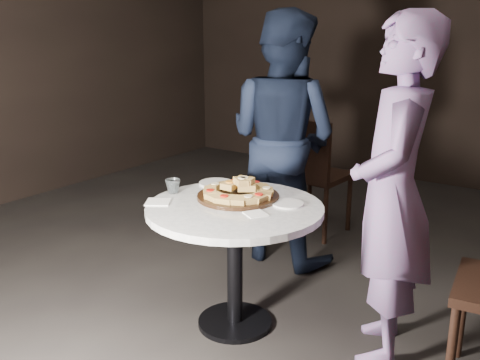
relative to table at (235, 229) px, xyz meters
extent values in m
plane|color=black|center=(-0.10, 0.12, -0.59)|extent=(7.00, 7.00, 0.00)
cylinder|color=black|center=(0.00, 0.00, -0.57)|extent=(0.50, 0.50, 0.03)
cylinder|color=black|center=(0.00, 0.00, -0.23)|extent=(0.10, 0.10, 0.66)
cylinder|color=silver|center=(0.00, 0.00, 0.11)|extent=(1.14, 1.14, 0.04)
cylinder|color=black|center=(-0.06, 0.11, 0.14)|extent=(0.50, 0.50, 0.02)
cube|color=#B28A45|center=(0.10, 0.09, 0.17)|extent=(0.08, 0.10, 0.04)
cylinder|color=red|center=(0.10, 0.09, 0.19)|extent=(0.05, 0.05, 0.01)
cube|color=#B28A45|center=(0.10, 0.15, 0.17)|extent=(0.11, 0.12, 0.04)
cube|color=#B28A45|center=(0.07, 0.21, 0.17)|extent=(0.12, 0.12, 0.04)
cylinder|color=beige|center=(0.07, 0.21, 0.19)|extent=(0.06, 0.06, 0.01)
cube|color=#B28A45|center=(0.02, 0.25, 0.17)|extent=(0.12, 0.12, 0.04)
cube|color=#B28A45|center=(-0.05, 0.27, 0.17)|extent=(0.11, 0.09, 0.04)
cylinder|color=red|center=(-0.05, 0.27, 0.19)|extent=(0.05, 0.05, 0.01)
cube|color=#B28A45|center=(-0.11, 0.26, 0.17)|extent=(0.12, 0.11, 0.04)
cube|color=#B28A45|center=(-0.17, 0.23, 0.17)|extent=(0.12, 0.12, 0.04)
cylinder|color=red|center=(-0.17, 0.23, 0.19)|extent=(0.06, 0.06, 0.01)
cube|color=#B28A45|center=(-0.20, 0.18, 0.17)|extent=(0.10, 0.11, 0.04)
cube|color=#B28A45|center=(-0.22, 0.11, 0.17)|extent=(0.08, 0.10, 0.04)
cylinder|color=beige|center=(-0.22, 0.11, 0.19)|extent=(0.05, 0.05, 0.01)
cube|color=#B28A45|center=(-0.20, 0.05, 0.17)|extent=(0.12, 0.12, 0.04)
cube|color=#B28A45|center=(-0.16, -0.01, 0.17)|extent=(0.12, 0.12, 0.04)
cylinder|color=red|center=(-0.16, -0.01, 0.19)|extent=(0.06, 0.06, 0.01)
cube|color=#B28A45|center=(-0.10, -0.04, 0.17)|extent=(0.12, 0.10, 0.04)
cube|color=#B28A45|center=(-0.04, -0.04, 0.17)|extent=(0.11, 0.09, 0.04)
cylinder|color=red|center=(-0.04, -0.04, 0.19)|extent=(0.05, 0.05, 0.01)
cube|color=#B28A45|center=(0.02, -0.02, 0.17)|extent=(0.12, 0.11, 0.04)
cube|color=#B28A45|center=(0.07, 0.02, 0.17)|extent=(0.12, 0.12, 0.04)
cylinder|color=beige|center=(0.07, 0.02, 0.19)|extent=(0.06, 0.06, 0.01)
cube|color=#B28A45|center=(-0.01, 0.13, 0.20)|extent=(0.12, 0.11, 0.04)
cylinder|color=#2D6B1E|center=(-0.01, 0.13, 0.22)|extent=(0.06, 0.06, 0.01)
cube|color=#B28A45|center=(-0.07, 0.16, 0.20)|extent=(0.11, 0.10, 0.04)
cylinder|color=beige|center=(-0.07, 0.16, 0.22)|extent=(0.05, 0.05, 0.01)
cube|color=#B28A45|center=(-0.11, 0.10, 0.20)|extent=(0.09, 0.11, 0.04)
cylinder|color=orange|center=(-0.11, 0.10, 0.22)|extent=(0.05, 0.05, 0.01)
cube|color=#B28A45|center=(-0.03, 0.13, 0.24)|extent=(0.10, 0.08, 0.04)
cylinder|color=beige|center=(-0.03, 0.13, 0.26)|extent=(0.05, 0.05, 0.01)
cube|color=#B28A45|center=(-0.03, 0.11, 0.24)|extent=(0.12, 0.12, 0.04)
cylinder|color=beige|center=(-0.03, 0.11, 0.26)|extent=(0.06, 0.06, 0.01)
cylinder|color=white|center=(-0.33, 0.27, 0.14)|extent=(0.22, 0.22, 0.01)
cylinder|color=white|center=(0.23, 0.17, 0.14)|extent=(0.21, 0.21, 0.01)
imported|color=silver|center=(-0.42, -0.02, 0.17)|extent=(0.10, 0.10, 0.08)
cube|color=white|center=(-0.37, -0.20, 0.14)|extent=(0.18, 0.18, 0.01)
cube|color=white|center=(0.17, -0.06, 0.14)|extent=(0.14, 0.14, 0.01)
cube|color=black|center=(-0.29, 1.58, -0.10)|extent=(0.48, 0.48, 0.04)
cube|color=black|center=(-0.31, 1.36, 0.14)|extent=(0.45, 0.08, 0.48)
cylinder|color=black|center=(-0.09, 1.76, -0.34)|extent=(0.04, 0.04, 0.48)
cylinder|color=black|center=(-0.47, 1.79, -0.34)|extent=(0.04, 0.04, 0.48)
cylinder|color=black|center=(-0.12, 1.37, -0.34)|extent=(0.04, 0.04, 0.48)
cylinder|color=black|center=(-0.50, 1.40, -0.34)|extent=(0.04, 0.04, 0.48)
cylinder|color=black|center=(1.12, 0.41, -0.33)|extent=(0.05, 0.05, 0.51)
cylinder|color=black|center=(1.17, 0.00, -0.33)|extent=(0.05, 0.05, 0.51)
imported|color=black|center=(-0.29, 0.99, 0.30)|extent=(0.90, 0.73, 1.77)
imported|color=slate|center=(0.78, 0.23, 0.28)|extent=(0.61, 0.73, 1.72)
camera|label=1|loc=(1.58, -2.22, 1.05)|focal=40.00mm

